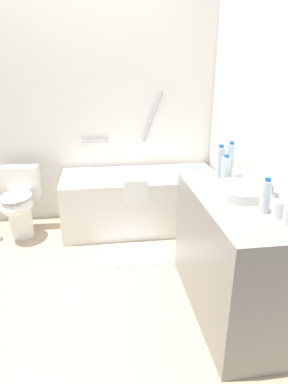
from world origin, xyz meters
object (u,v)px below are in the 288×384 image
object	(u,v)px
bathtub	(140,198)
sink_basin	(240,191)
water_bottle_1	(266,196)
bath_mat	(135,254)
sink_faucet	(270,190)
water_bottle_3	(230,160)
toilet	(19,202)
water_bottle_4	(226,169)
drinking_glass_2	(237,177)
water_bottle_2	(220,162)
drinking_glass_0	(279,209)

from	to	relation	value
bathtub	sink_basin	xyz separation A→B (m)	(0.49, -1.30, 0.55)
water_bottle_1	bath_mat	size ratio (longest dim) A/B	0.34
sink_faucet	water_bottle_3	world-z (taller)	water_bottle_3
toilet	water_bottle_1	world-z (taller)	water_bottle_1
water_bottle_3	bath_mat	world-z (taller)	water_bottle_3
bathtub	water_bottle_4	xyz separation A→B (m)	(0.49, -1.01, 0.61)
drinking_glass_2	sink_faucet	bearing A→B (deg)	-60.99
sink_basin	water_bottle_2	distance (m)	0.38
sink_basin	drinking_glass_0	world-z (taller)	drinking_glass_0
toilet	water_bottle_1	bearing A→B (deg)	50.48
sink_faucet	water_bottle_1	distance (m)	0.32
water_bottle_2	drinking_glass_0	distance (m)	0.72
toilet	drinking_glass_0	size ratio (longest dim) A/B	7.46
water_bottle_2	bath_mat	world-z (taller)	water_bottle_2
water_bottle_4	drinking_glass_0	world-z (taller)	water_bottle_4
drinking_glass_0	bathtub	bearing A→B (deg)	109.07
sink_basin	water_bottle_2	size ratio (longest dim) A/B	1.42
water_bottle_4	drinking_glass_0	distance (m)	0.63
sink_faucet	water_bottle_1	bearing A→B (deg)	-123.58
drinking_glass_2	sink_basin	bearing A→B (deg)	-107.99
bathtub	water_bottle_3	distance (m)	1.25
sink_basin	water_bottle_3	distance (m)	0.41
toilet	water_bottle_3	size ratio (longest dim) A/B	2.61
bathtub	water_bottle_2	bearing A→B (deg)	-62.54
sink_basin	sink_faucet	size ratio (longest dim) A/B	2.27
sink_basin	drinking_glass_0	bearing A→B (deg)	-77.00
drinking_glass_0	bath_mat	world-z (taller)	drinking_glass_0
sink_basin	bath_mat	bearing A→B (deg)	129.98
toilet	bath_mat	xyz separation A→B (m)	(1.08, -0.55, -0.34)
water_bottle_4	bath_mat	bearing A→B (deg)	144.53
water_bottle_2	sink_basin	bearing A→B (deg)	-88.95
toilet	drinking_glass_2	xyz separation A→B (m)	(1.76, -1.04, 0.52)
water_bottle_4	drinking_glass_2	distance (m)	0.10
drinking_glass_2	toilet	bearing A→B (deg)	149.39
water_bottle_2	water_bottle_4	distance (m)	0.09
toilet	sink_faucet	bearing A→B (deg)	58.32
water_bottle_2	bath_mat	size ratio (longest dim) A/B	0.40
bathtub	water_bottle_1	distance (m)	1.75
bathtub	drinking_glass_2	size ratio (longest dim) A/B	18.79
water_bottle_4	bathtub	bearing A→B (deg)	115.93
toilet	drinking_glass_0	world-z (taller)	drinking_glass_0
drinking_glass_0	bath_mat	xyz separation A→B (m)	(-0.68, 1.05, -0.87)
water_bottle_1	water_bottle_3	xyz separation A→B (m)	(0.05, 0.65, 0.03)
bath_mat	water_bottle_2	bearing A→B (deg)	-30.12
drinking_glass_0	drinking_glass_2	xyz separation A→B (m)	(-0.00, 0.56, -0.00)
bathtub	toilet	xyz separation A→B (m)	(-1.20, -0.03, 0.04)
sink_basin	sink_faucet	distance (m)	0.20
bathtub	sink_basin	world-z (taller)	bathtub
water_bottle_3	drinking_glass_0	bearing A→B (deg)	-89.91
water_bottle_1	toilet	bearing A→B (deg)	138.18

